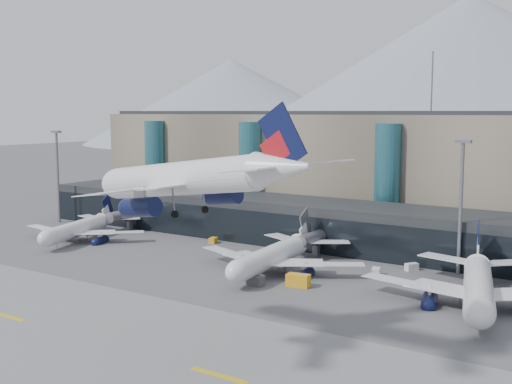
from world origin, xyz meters
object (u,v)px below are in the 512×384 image
jet_parked_right (478,274)px  veh_c (256,281)px  hero_jet (201,169)px  jet_parked_mid (279,247)px  jet_parked_left (84,223)px  veh_h (298,280)px  veh_g (376,272)px  lightmast_left (58,171)px  lightmast_mid (461,200)px  veh_d (412,267)px  veh_b (213,240)px  veh_f (88,232)px

jet_parked_right → veh_c: bearing=92.6°
hero_jet → jet_parked_mid: bearing=118.1°
jet_parked_left → veh_h: bearing=-114.3°
veh_g → jet_parked_left: bearing=-101.9°
jet_parked_right → jet_parked_mid: bearing=73.8°
lightmast_left → jet_parked_left: (24.17, -12.69, -10.33)m
lightmast_left → veh_g: size_ratio=10.11×
lightmast_left → lightmast_mid: bearing=1.6°
lightmast_mid → veh_d: bearing=-166.6°
jet_parked_left → jet_parked_mid: (55.35, 0.18, 0.40)m
jet_parked_left → veh_g: 73.47m
hero_jet → veh_h: bearing=109.3°
jet_parked_left → veh_h: jet_parked_left is taller
veh_d → veh_h: bearing=-176.8°
veh_b → veh_d: veh_d is taller
jet_parked_left → veh_d: bearing=-96.7°
veh_b → veh_f: veh_f is taller
veh_d → hero_jet: bearing=-152.2°
jet_parked_left → veh_b: jet_parked_left is taller
lightmast_mid → veh_c: size_ratio=8.07×
veh_b → veh_d: bearing=-103.9°
veh_c → veh_d: size_ratio=1.26×
veh_b → lightmast_left: bearing=76.4°
jet_parked_left → jet_parked_mid: bearing=-106.5°
veh_c → veh_g: bearing=56.6°
jet_parked_left → veh_c: jet_parked_left is taller
lightmast_left → veh_f: size_ratio=8.67×
jet_parked_right → veh_h: 30.28m
jet_parked_right → veh_b: 66.10m
lightmast_left → veh_h: size_ratio=6.29×
lightmast_left → veh_c: bearing=-16.8°
lightmast_left → jet_parked_mid: size_ratio=0.70×
jet_parked_right → hero_jet: bearing=139.0°
lightmast_left → hero_jet: bearing=-31.1°
jet_parked_left → veh_d: 78.67m
veh_c → veh_d: 32.33m
veh_d → veh_g: bearing=-176.4°
lightmast_mid → veh_f: 91.00m
veh_g → hero_jet: bearing=-18.1°
lightmast_mid → jet_parked_left: (-85.83, -15.69, -10.33)m
veh_c → veh_h: veh_h is taller
lightmast_left → veh_b: size_ratio=11.03×
veh_b → lightmast_mid: bearing=-102.0°
lightmast_mid → veh_b: lightmast_mid is taller
veh_c → veh_f: size_ratio=1.07×
lightmast_left → veh_g: 98.48m
veh_c → veh_f: 63.40m
lightmast_left → jet_parked_left: size_ratio=0.76×
lightmast_mid → veh_g: size_ratio=10.11×
veh_h → hero_jet: bearing=-87.4°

